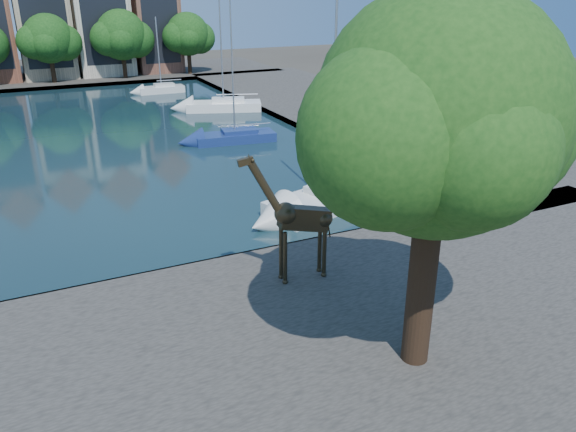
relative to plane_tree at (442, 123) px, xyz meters
The scene contains 17 objects.
ground 14.07m from the plane_tree, 130.22° to the left, with size 160.00×160.00×0.00m, color #38332B.
water_basin 34.72m from the plane_tree, 102.99° to the left, with size 38.00×50.00×0.08m, color black.
near_quay 10.82m from the plane_tree, 165.24° to the left, with size 50.00×14.00×0.50m, color #49453F.
far_quay 65.87m from the plane_tree, 96.68° to the left, with size 60.00×16.00×0.50m, color #49453F.
right_quay 38.04m from the plane_tree, 62.22° to the left, with size 14.00×52.00×0.50m, color #49453F.
plane_tree is the anchor object (origin of this frame).
townhouse_east_inner 65.24m from the plane_tree, 94.94° to the left, with size 5.94×9.18×15.79m.
townhouse_east_mid 65.00m from the plane_tree, 89.22° to the left, with size 6.43×9.18×16.65m.
townhouse_east_end 65.41m from the plane_tree, 83.52° to the left, with size 5.44×9.18×14.43m.
far_tree_mid_east 59.81m from the plane_tree, 95.30° to the left, with size 7.02×5.40×7.52m.
far_tree_east 59.60m from the plane_tree, 87.60° to the left, with size 7.54×5.80×7.84m.
far_tree_far_east 60.47m from the plane_tree, 80.01° to the left, with size 6.76×5.20×7.36m.
giraffe_statue 7.70m from the plane_tree, 100.22° to the left, with size 3.51×0.72×5.01m.
sailboat_right_a 15.40m from the plane_tree, 71.37° to the left, with size 7.93×4.71×12.10m.
sailboat_right_b 28.65m from the plane_tree, 80.92° to the left, with size 6.09×2.76×10.56m.
sailboat_right_c 39.70m from the plane_tree, 79.11° to the left, with size 7.22×4.53×12.20m.
sailboat_right_d 50.59m from the plane_tree, 84.98° to the left, with size 4.79×1.75×7.78m.
Camera 1 is at (-1.95, -19.99, 10.92)m, focal length 35.00 mm.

